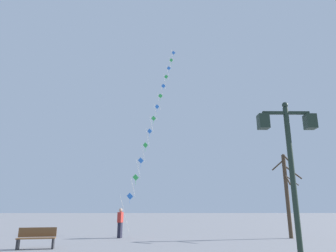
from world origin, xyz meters
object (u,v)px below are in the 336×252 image
object	(u,v)px
twin_lantern_lamp_post	(290,152)
park_bench	(37,238)
kite_train	(156,112)
kite_flyer	(120,222)
bare_tree	(287,192)

from	to	relation	value
twin_lantern_lamp_post	park_bench	bearing A→B (deg)	145.04
kite_train	twin_lantern_lamp_post	bearing A→B (deg)	-76.95
kite_train	park_bench	bearing A→B (deg)	-111.87
twin_lantern_lamp_post	kite_flyer	world-z (taller)	twin_lantern_lamp_post
kite_flyer	kite_train	bearing A→B (deg)	0.21
kite_train	park_bench	distance (m)	16.01
kite_flyer	bare_tree	bearing A→B (deg)	-77.16
kite_train	kite_flyer	world-z (taller)	kite_train
kite_train	bare_tree	xyz separation A→B (m)	(8.31, -7.30, -7.40)
kite_train	kite_flyer	xyz separation A→B (m)	(-1.81, -6.95, -9.18)
twin_lantern_lamp_post	kite_train	world-z (taller)	kite_train
bare_tree	kite_flyer	bearing A→B (deg)	178.02
park_bench	bare_tree	bearing A→B (deg)	7.34
twin_lantern_lamp_post	park_bench	xyz separation A→B (m)	(-8.97, 6.27, -2.73)
twin_lantern_lamp_post	bare_tree	xyz separation A→B (m)	(4.11, 10.84, -0.50)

